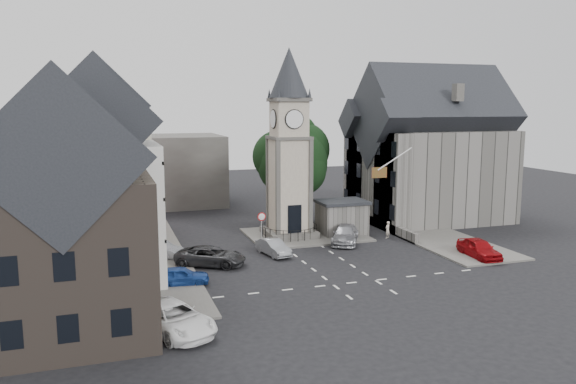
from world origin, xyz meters
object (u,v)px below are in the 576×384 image
object	(u,v)px
car_east_red	(479,248)
pedestrian	(388,230)
stone_shelter	(342,217)
car_west_blue	(180,276)
clock_tower	(289,144)

from	to	relation	value
car_east_red	pedestrian	distance (m)	8.64
car_east_red	pedestrian	world-z (taller)	pedestrian
stone_shelter	car_west_blue	bearing A→B (deg)	-147.39
clock_tower	pedestrian	size ratio (longest dim) A/B	10.96
stone_shelter	pedestrian	size ratio (longest dim) A/B	2.90
clock_tower	stone_shelter	size ratio (longest dim) A/B	3.78
clock_tower	car_west_blue	distance (m)	16.85
stone_shelter	car_west_blue	distance (m)	18.59
car_west_blue	car_east_red	world-z (taller)	car_east_red
car_west_blue	car_east_red	xyz separation A→B (m)	(22.34, -0.49, 0.12)
car_west_blue	pedestrian	xyz separation A→B (m)	(18.84, 7.40, 0.12)
car_west_blue	car_east_red	distance (m)	22.34
car_east_red	stone_shelter	bearing A→B (deg)	127.19
pedestrian	car_east_red	bearing A→B (deg)	84.92
stone_shelter	pedestrian	distance (m)	4.20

